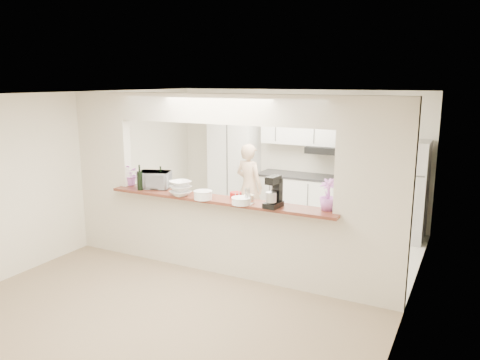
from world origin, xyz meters
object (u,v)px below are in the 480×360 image
Objects in this scene: stand_mixer at (274,193)px; person at (249,187)px; toaster_oven at (155,180)px; refrigerator at (403,190)px.

person is at bearing 123.09° from stand_mixer.
person is (-1.38, 2.12, -0.49)m from stand_mixer.
toaster_oven is 2.01m from stand_mixer.
refrigerator reaches higher than toaster_oven.
person is (-2.58, -0.66, -0.07)m from refrigerator.
toaster_oven is at bearing -140.91° from refrigerator.
toaster_oven is (-3.20, -2.60, 0.37)m from refrigerator.
refrigerator reaches higher than person.
refrigerator is 4.14m from toaster_oven.
refrigerator is 2.66m from person.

